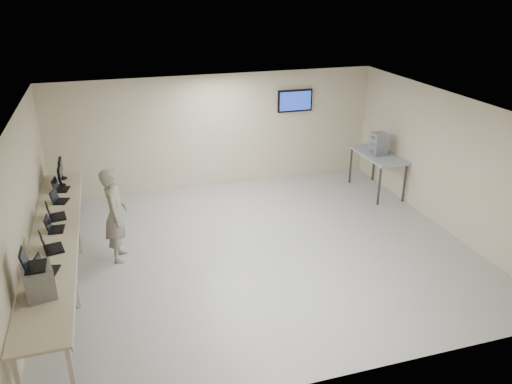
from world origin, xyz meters
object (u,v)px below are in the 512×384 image
object	(u,v)px
workbench	(56,239)
side_table	(378,157)
soldier	(116,215)
equipment_box	(39,281)

from	to	relation	value
workbench	side_table	bearing A→B (deg)	15.09
workbench	soldier	world-z (taller)	soldier
side_table	equipment_box	bearing A→B (deg)	-152.73
soldier	side_table	world-z (taller)	soldier
soldier	side_table	bearing A→B (deg)	-69.86
equipment_box	soldier	xyz separation A→B (m)	(1.07, 2.30, -0.23)
workbench	soldier	xyz separation A→B (m)	(1.01, 0.50, 0.07)
equipment_box	side_table	size ratio (longest dim) A/B	0.27
equipment_box	soldier	distance (m)	2.54
workbench	equipment_box	bearing A→B (deg)	-92.00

